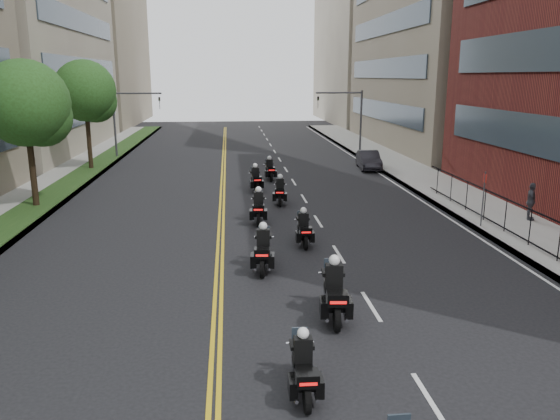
# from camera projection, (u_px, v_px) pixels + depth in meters

# --- Properties ---
(sidewalk_right) EXTENTS (4.00, 90.00, 0.15)m
(sidewalk_right) POSITION_uv_depth(u_px,v_px,m) (453.00, 194.00, 31.88)
(sidewalk_right) COLOR gray
(sidewalk_right) RESTS_ON ground
(sidewalk_left) EXTENTS (4.00, 90.00, 0.15)m
(sidewalk_left) POSITION_uv_depth(u_px,v_px,m) (28.00, 203.00, 29.70)
(sidewalk_left) COLOR gray
(sidewalk_left) RESTS_ON ground
(grass_strip) EXTENTS (2.00, 90.00, 0.04)m
(grass_strip) POSITION_uv_depth(u_px,v_px,m) (43.00, 201.00, 29.75)
(grass_strip) COLOR #1B3D16
(grass_strip) RESTS_ON sidewalk_left
(building_right_far) EXTENTS (15.00, 28.00, 26.00)m
(building_right_far) POSITION_uv_depth(u_px,v_px,m) (379.00, 33.00, 80.88)
(building_right_far) COLOR gray
(building_right_far) RESTS_ON ground
(building_left_far) EXTENTS (16.00, 28.00, 26.00)m
(building_left_far) POSITION_uv_depth(u_px,v_px,m) (77.00, 31.00, 76.93)
(building_left_far) COLOR #786D58
(building_left_far) RESTS_ON ground
(traffic_signal_right) EXTENTS (4.09, 0.20, 5.60)m
(traffic_signal_right) POSITION_uv_depth(u_px,v_px,m) (350.00, 113.00, 47.22)
(traffic_signal_right) COLOR #3F3F44
(traffic_signal_right) RESTS_ON ground
(traffic_signal_left) EXTENTS (4.09, 0.20, 5.60)m
(traffic_signal_left) POSITION_uv_depth(u_px,v_px,m) (126.00, 114.00, 45.49)
(traffic_signal_left) COLOR #3F3F44
(traffic_signal_left) RESTS_ON ground
(motorcycle_2) EXTENTS (0.48, 2.08, 1.54)m
(motorcycle_2) POSITION_uv_depth(u_px,v_px,m) (303.00, 369.00, 11.86)
(motorcycle_2) COLOR black
(motorcycle_2) RESTS_ON ground
(motorcycle_3) EXTENTS (0.69, 2.55, 1.88)m
(motorcycle_3) POSITION_uv_depth(u_px,v_px,m) (334.00, 294.00, 15.59)
(motorcycle_3) COLOR black
(motorcycle_3) RESTS_ON ground
(motorcycle_4) EXTENTS (0.67, 2.38, 1.76)m
(motorcycle_4) POSITION_uv_depth(u_px,v_px,m) (263.00, 252.00, 19.52)
(motorcycle_4) COLOR black
(motorcycle_4) RESTS_ON ground
(motorcycle_5) EXTENTS (0.49, 2.13, 1.57)m
(motorcycle_5) POSITION_uv_depth(u_px,v_px,m) (304.00, 230.00, 22.48)
(motorcycle_5) COLOR black
(motorcycle_5) RESTS_ON ground
(motorcycle_6) EXTENTS (0.60, 2.35, 1.73)m
(motorcycle_6) POSITION_uv_depth(u_px,v_px,m) (259.00, 209.00, 25.88)
(motorcycle_6) COLOR black
(motorcycle_6) RESTS_ON ground
(motorcycle_7) EXTENTS (0.64, 2.22, 1.64)m
(motorcycle_7) POSITION_uv_depth(u_px,v_px,m) (280.00, 192.00, 29.69)
(motorcycle_7) COLOR black
(motorcycle_7) RESTS_ON ground
(motorcycle_8) EXTENTS (0.60, 2.28, 1.68)m
(motorcycle_8) POSITION_uv_depth(u_px,v_px,m) (256.00, 180.00, 33.03)
(motorcycle_8) COLOR black
(motorcycle_8) RESTS_ON ground
(motorcycle_9) EXTENTS (0.56, 2.19, 1.62)m
(motorcycle_9) POSITION_uv_depth(u_px,v_px,m) (270.00, 170.00, 36.57)
(motorcycle_9) COLOR black
(motorcycle_9) RESTS_ON ground
(parked_sedan) EXTENTS (1.82, 4.24, 1.36)m
(parked_sedan) POSITION_uv_depth(u_px,v_px,m) (369.00, 160.00, 40.79)
(parked_sedan) COLOR black
(parked_sedan) RESTS_ON ground
(pedestrian_c) EXTENTS (0.85, 1.13, 1.78)m
(pedestrian_c) POSITION_uv_depth(u_px,v_px,m) (531.00, 201.00, 25.76)
(pedestrian_c) COLOR #3B3B42
(pedestrian_c) RESTS_ON sidewalk_right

